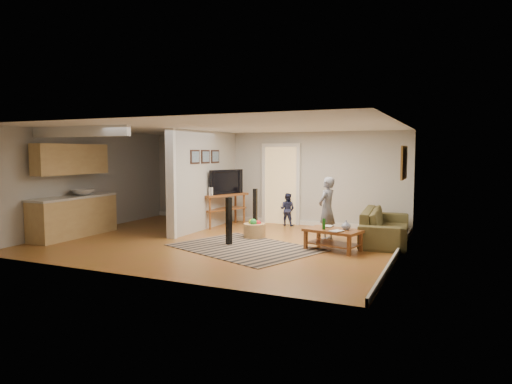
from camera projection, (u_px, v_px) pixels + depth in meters
ground at (220, 242)px, 10.00m from camera, size 7.50×7.50×0.00m
room_shell at (189, 174)px, 10.69m from camera, size 7.54×6.02×2.52m
area_rug at (245, 248)px, 9.36m from camera, size 3.38×2.95×0.01m
sofa at (385, 241)px, 10.06m from camera, size 1.15×2.50×0.71m
coffee_table at (334, 234)px, 9.11m from camera, size 1.22×0.89×0.65m
tv_console at (223, 197)px, 12.06m from camera, size 0.98×1.47×1.19m
speaker_left at (229, 221)px, 9.64m from camera, size 0.13×0.13×1.01m
speaker_right at (255, 207)px, 12.21m from camera, size 0.10×0.10×0.99m
toy_basket at (254, 230)px, 10.46m from camera, size 0.50×0.50×0.45m
child at (326, 240)px, 10.18m from camera, size 0.46×0.59×1.42m
toddler at (287, 226)px, 12.22m from camera, size 0.45×0.36×0.87m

